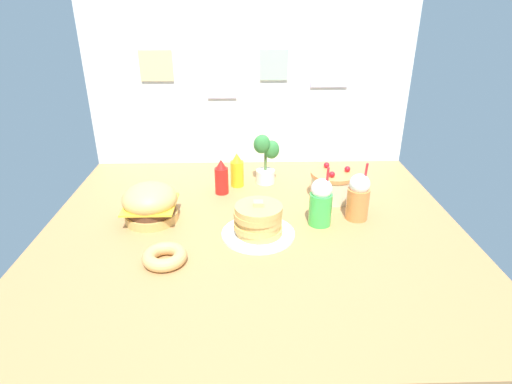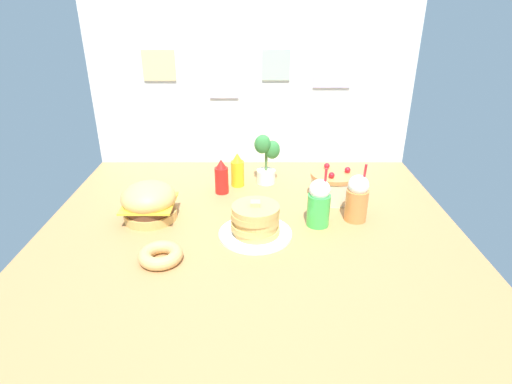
% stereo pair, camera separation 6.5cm
% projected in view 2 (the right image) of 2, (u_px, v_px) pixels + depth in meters
% --- Properties ---
extents(ground_plane, '(2.18, 1.96, 0.02)m').
position_uv_depth(ground_plane, '(252.00, 230.00, 2.19)').
color(ground_plane, '#B27F4C').
extents(back_wall, '(2.18, 0.04, 1.09)m').
position_uv_depth(back_wall, '(254.00, 85.00, 2.84)').
color(back_wall, silver).
rests_on(back_wall, ground_plane).
extents(burger, '(0.29, 0.29, 0.21)m').
position_uv_depth(burger, '(151.00, 202.00, 2.24)').
color(burger, '#DBA859').
rests_on(burger, ground_plane).
extents(pancake_stack, '(0.37, 0.37, 0.19)m').
position_uv_depth(pancake_stack, '(257.00, 222.00, 2.09)').
color(pancake_stack, white).
rests_on(pancake_stack, ground_plane).
extents(layer_cake, '(0.27, 0.27, 0.20)m').
position_uv_depth(layer_cake, '(335.00, 186.00, 2.47)').
color(layer_cake, beige).
rests_on(layer_cake, ground_plane).
extents(ketchup_bottle, '(0.08, 0.08, 0.22)m').
position_uv_depth(ketchup_bottle, '(223.00, 177.00, 2.54)').
color(ketchup_bottle, red).
rests_on(ketchup_bottle, ground_plane).
extents(mustard_bottle, '(0.08, 0.08, 0.22)m').
position_uv_depth(mustard_bottle, '(239.00, 171.00, 2.64)').
color(mustard_bottle, yellow).
rests_on(mustard_bottle, ground_plane).
extents(cream_soda_cup, '(0.12, 0.12, 0.33)m').
position_uv_depth(cream_soda_cup, '(321.00, 203.00, 2.17)').
color(cream_soda_cup, green).
rests_on(cream_soda_cup, ground_plane).
extents(orange_float_cup, '(0.12, 0.12, 0.32)m').
position_uv_depth(orange_float_cup, '(359.00, 198.00, 2.22)').
color(orange_float_cup, orange).
rests_on(orange_float_cup, ground_plane).
extents(donut_pink_glaze, '(0.20, 0.20, 0.06)m').
position_uv_depth(donut_pink_glaze, '(162.00, 255.00, 1.91)').
color(donut_pink_glaze, tan).
rests_on(donut_pink_glaze, ground_plane).
extents(potted_plant, '(0.16, 0.12, 0.33)m').
position_uv_depth(potted_plant, '(268.00, 157.00, 2.64)').
color(potted_plant, white).
rests_on(potted_plant, ground_plane).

